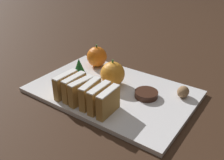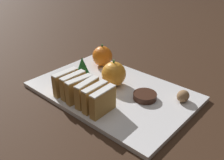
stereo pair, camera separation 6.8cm
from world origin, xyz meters
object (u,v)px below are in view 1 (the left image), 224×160
orange_near (113,74)px  walnut (183,92)px  chocolate_cookie (146,94)px  orange_far (97,57)px

orange_near → walnut: bearing=-74.1°
orange_near → walnut: 0.20m
orange_near → chocolate_cookie: size_ratio=1.26×
orange_far → walnut: orange_far is taller
orange_near → walnut: (0.05, -0.19, -0.02)m
orange_far → walnut: (-0.02, -0.30, -0.02)m
orange_far → walnut: size_ratio=2.00×
chocolate_cookie → orange_near: bearing=88.9°
orange_far → chocolate_cookie: orange_far is taller
orange_near → orange_far: (0.07, 0.12, -0.00)m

